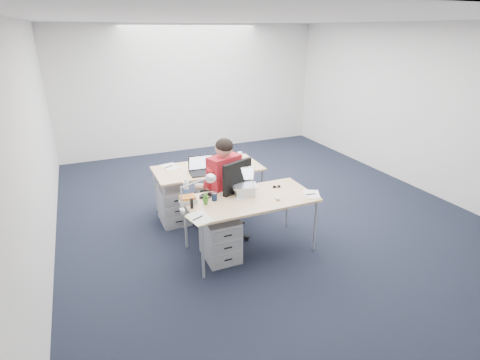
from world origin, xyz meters
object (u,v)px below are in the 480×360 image
far_cup (240,155)px  book_stack (188,200)px  desk_near (250,201)px  desk_far (208,170)px  office_chair (227,215)px  water_bottle (186,189)px  seated_person (218,186)px  bear_figurine (206,199)px  desk_lamp (193,193)px  wireless_keyboard (244,197)px  cordless_phone (192,203)px  silver_laptop (244,182)px  headphones (206,196)px  dark_laptop (203,165)px  can_koozie (214,196)px  drawer_pedestal_far (174,204)px  computer_mouse (278,198)px  sunglasses (277,187)px  drawer_pedestal_near (220,238)px

far_cup → book_stack: bearing=-134.0°
desk_near → desk_far: bearing=96.0°
desk_near → office_chair: bearing=109.4°
water_bottle → seated_person: bearing=30.9°
bear_figurine → desk_lamp: bearing=-166.4°
wireless_keyboard → cordless_phone: (-0.68, -0.05, 0.06)m
silver_laptop → headphones: size_ratio=1.77×
dark_laptop → can_koozie: bearing=-94.9°
book_stack → desk_lamp: size_ratio=0.44×
cordless_phone → silver_laptop: bearing=11.2°
silver_laptop → drawer_pedestal_far: bearing=135.8°
office_chair → computer_mouse: 0.86m
desk_near → book_stack: bearing=167.5°
desk_lamp → sunglasses: bearing=21.6°
desk_near → drawer_pedestal_far: desk_near is taller
book_stack → silver_laptop: bearing=-3.5°
water_bottle → far_cup: size_ratio=2.28×
seated_person → drawer_pedestal_far: bearing=114.5°
drawer_pedestal_far → drawer_pedestal_near: bearing=-75.9°
office_chair → water_bottle: office_chair is taller
drawer_pedestal_near → drawer_pedestal_far: same height
wireless_keyboard → desk_lamp: size_ratio=0.55×
desk_near → wireless_keyboard: bearing=138.0°
office_chair → wireless_keyboard: (0.09, -0.37, 0.41)m
office_chair → drawer_pedestal_near: bearing=-142.8°
can_koozie → water_bottle: water_bottle is taller
water_bottle → dark_laptop: 0.86m
silver_laptop → dark_laptop: (-0.25, 0.91, -0.03)m
desk_lamp → book_stack: bearing=101.2°
dark_laptop → seated_person: bearing=-75.9°
desk_far → seated_person: seated_person is taller
bear_figurine → book_stack: 0.22m
water_bottle → desk_lamp: 0.39m
water_bottle → dark_laptop: bearing=58.2°
drawer_pedestal_near → desk_lamp: 0.75m
cordless_phone → drawer_pedestal_near: bearing=-4.8°
office_chair → computer_mouse: (0.44, -0.60, 0.43)m
seated_person → wireless_keyboard: 0.58m
drawer_pedestal_near → office_chair: bearing=59.9°
book_stack → desk_near: bearing=-12.5°
office_chair → seated_person: (-0.06, 0.18, 0.37)m
water_bottle → drawer_pedestal_near: bearing=-47.5°
drawer_pedestal_near → sunglasses: sunglasses is taller
headphones → office_chair: bearing=7.7°
bear_figurine → drawer_pedestal_far: bearing=77.7°
wireless_keyboard → book_stack: size_ratio=1.25×
drawer_pedestal_near → computer_mouse: (0.71, -0.13, 0.47)m
book_stack → cordless_phone: 0.16m
seated_person → sunglasses: seated_person is taller
desk_far → drawer_pedestal_near: 1.37m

